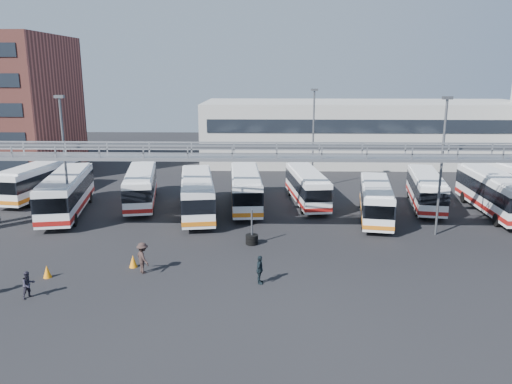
{
  "coord_description": "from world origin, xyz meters",
  "views": [
    {
      "loc": [
        -0.57,
        -28.91,
        11.96
      ],
      "look_at": [
        -1.45,
        6.0,
        3.44
      ],
      "focal_mm": 35.0,
      "sensor_mm": 36.0,
      "label": 1
    }
  ],
  "objects_px": {
    "light_pole_left": "(65,155)",
    "bus_4": "(246,188)",
    "light_pole_back": "(313,133)",
    "cone_left": "(47,271)",
    "bus_1": "(67,192)",
    "bus_2": "(141,186)",
    "bus_0": "(41,179)",
    "bus_6": "(376,199)",
    "bus_8": "(495,192)",
    "bus_3": "(197,193)",
    "light_pole_mid": "(442,159)",
    "pedestrian_c": "(143,258)",
    "bus_5": "(307,186)",
    "bus_7": "(426,189)",
    "pedestrian_b": "(28,285)",
    "pedestrian_d": "(260,270)",
    "cone_right": "(133,261)",
    "tire_stack": "(252,238)"
  },
  "relations": [
    {
      "from": "light_pole_left",
      "to": "bus_4",
      "type": "height_order",
      "value": "light_pole_left"
    },
    {
      "from": "light_pole_back",
      "to": "cone_left",
      "type": "bearing_deg",
      "value": -126.75
    },
    {
      "from": "bus_1",
      "to": "bus_2",
      "type": "relative_size",
      "value": 1.1
    },
    {
      "from": "bus_0",
      "to": "bus_6",
      "type": "height_order",
      "value": "bus_0"
    },
    {
      "from": "bus_8",
      "to": "cone_left",
      "type": "relative_size",
      "value": 15.08
    },
    {
      "from": "bus_2",
      "to": "bus_3",
      "type": "bearing_deg",
      "value": -39.91
    },
    {
      "from": "light_pole_mid",
      "to": "pedestrian_c",
      "type": "distance_m",
      "value": 22.1
    },
    {
      "from": "bus_5",
      "to": "bus_7",
      "type": "height_order",
      "value": "bus_5"
    },
    {
      "from": "bus_2",
      "to": "bus_6",
      "type": "xyz_separation_m",
      "value": [
        20.44,
        -4.03,
        -0.08
      ]
    },
    {
      "from": "bus_5",
      "to": "pedestrian_b",
      "type": "bearing_deg",
      "value": -136.49
    },
    {
      "from": "light_pole_back",
      "to": "bus_7",
      "type": "xyz_separation_m",
      "value": [
        9.54,
        -7.13,
        -4.03
      ]
    },
    {
      "from": "light_pole_left",
      "to": "bus_3",
      "type": "bearing_deg",
      "value": 22.26
    },
    {
      "from": "bus_4",
      "to": "pedestrian_d",
      "type": "distance_m",
      "value": 16.58
    },
    {
      "from": "light_pole_back",
      "to": "bus_2",
      "type": "xyz_separation_m",
      "value": [
        -16.16,
        -6.99,
        -3.97
      ]
    },
    {
      "from": "light_pole_mid",
      "to": "light_pole_back",
      "type": "bearing_deg",
      "value": 118.07
    },
    {
      "from": "bus_5",
      "to": "bus_8",
      "type": "bearing_deg",
      "value": -17.91
    },
    {
      "from": "pedestrian_c",
      "to": "bus_7",
      "type": "bearing_deg",
      "value": -92.2
    },
    {
      "from": "bus_5",
      "to": "cone_right",
      "type": "distance_m",
      "value": 19.73
    },
    {
      "from": "bus_0",
      "to": "tire_stack",
      "type": "bearing_deg",
      "value": -23.76
    },
    {
      "from": "light_pole_mid",
      "to": "bus_8",
      "type": "relative_size",
      "value": 0.89
    },
    {
      "from": "bus_5",
      "to": "bus_6",
      "type": "xyz_separation_m",
      "value": [
        5.3,
        -4.75,
        -0.02
      ]
    },
    {
      "from": "bus_8",
      "to": "pedestrian_b",
      "type": "bearing_deg",
      "value": -150.82
    },
    {
      "from": "bus_0",
      "to": "cone_left",
      "type": "bearing_deg",
      "value": -56.96
    },
    {
      "from": "bus_5",
      "to": "cone_left",
      "type": "xyz_separation_m",
      "value": [
        -16.64,
        -17.37,
        -1.32
      ]
    },
    {
      "from": "bus_2",
      "to": "tire_stack",
      "type": "bearing_deg",
      "value": -55.68
    },
    {
      "from": "bus_3",
      "to": "pedestrian_b",
      "type": "height_order",
      "value": "bus_3"
    },
    {
      "from": "cone_left",
      "to": "light_pole_mid",
      "type": "bearing_deg",
      "value": 18.63
    },
    {
      "from": "bus_6",
      "to": "bus_8",
      "type": "height_order",
      "value": "bus_8"
    },
    {
      "from": "bus_0",
      "to": "pedestrian_c",
      "type": "distance_m",
      "value": 23.28
    },
    {
      "from": "light_pole_left",
      "to": "light_pole_back",
      "type": "bearing_deg",
      "value": 34.99
    },
    {
      "from": "bus_8",
      "to": "light_pole_back",
      "type": "bearing_deg",
      "value": 149.01
    },
    {
      "from": "pedestrian_c",
      "to": "cone_left",
      "type": "xyz_separation_m",
      "value": [
        -5.53,
        -0.86,
        -0.58
      ]
    },
    {
      "from": "bus_2",
      "to": "bus_6",
      "type": "distance_m",
      "value": 20.84
    },
    {
      "from": "light_pole_left",
      "to": "tire_stack",
      "type": "distance_m",
      "value": 15.64
    },
    {
      "from": "cone_right",
      "to": "bus_7",
      "type": "bearing_deg",
      "value": 33.29
    },
    {
      "from": "bus_0",
      "to": "pedestrian_b",
      "type": "distance_m",
      "value": 23.66
    },
    {
      "from": "pedestrian_b",
      "to": "bus_7",
      "type": "bearing_deg",
      "value": -18.34
    },
    {
      "from": "bus_1",
      "to": "pedestrian_c",
      "type": "relative_size",
      "value": 6.16
    },
    {
      "from": "light_pole_back",
      "to": "cone_left",
      "type": "distance_m",
      "value": 29.99
    },
    {
      "from": "light_pole_mid",
      "to": "pedestrian_b",
      "type": "height_order",
      "value": "light_pole_mid"
    },
    {
      "from": "light_pole_back",
      "to": "bus_8",
      "type": "bearing_deg",
      "value": -32.21
    },
    {
      "from": "bus_0",
      "to": "cone_right",
      "type": "distance_m",
      "value": 22.1
    },
    {
      "from": "bus_7",
      "to": "bus_1",
      "type": "bearing_deg",
      "value": -164.79
    },
    {
      "from": "bus_7",
      "to": "cone_left",
      "type": "relative_size",
      "value": 13.55
    },
    {
      "from": "tire_stack",
      "to": "bus_6",
      "type": "bearing_deg",
      "value": 32.95
    },
    {
      "from": "light_pole_left",
      "to": "bus_3",
      "type": "distance_m",
      "value": 10.89
    },
    {
      "from": "tire_stack",
      "to": "pedestrian_d",
      "type": "bearing_deg",
      "value": -84.21
    },
    {
      "from": "bus_7",
      "to": "tire_stack",
      "type": "distance_m",
      "value": 18.49
    },
    {
      "from": "bus_7",
      "to": "pedestrian_b",
      "type": "distance_m",
      "value": 33.16
    },
    {
      "from": "light_pole_back",
      "to": "pedestrian_d",
      "type": "xyz_separation_m",
      "value": [
        -5.03,
        -24.19,
        -4.88
      ]
    }
  ]
}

